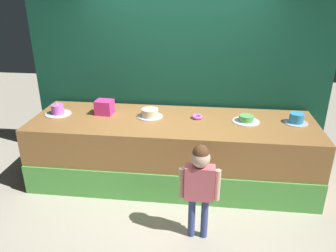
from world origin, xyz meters
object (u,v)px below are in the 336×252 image
object	(u,v)px
pink_box	(105,107)
cake_center_left	(150,113)
cake_center_right	(246,119)
cake_far_left	(58,110)
child_figure	(200,180)
donut	(197,117)
cake_far_right	(296,119)

from	to	relation	value
pink_box	cake_center_left	xyz separation A→B (m)	(0.62, -0.03, -0.05)
cake_center_right	pink_box	bearing A→B (deg)	178.15
cake_far_left	pink_box	bearing A→B (deg)	7.94
pink_box	child_figure	bearing A→B (deg)	-42.95
cake_center_left	pink_box	bearing A→B (deg)	177.01
cake_far_left	cake_center_left	world-z (taller)	cake_far_left
cake_center_right	child_figure	bearing A→B (deg)	-114.94
pink_box	cake_center_left	bearing A→B (deg)	-2.99
donut	cake_far_left	world-z (taller)	cake_far_left
cake_center_right	cake_far_right	world-z (taller)	cake_far_right
pink_box	donut	distance (m)	1.25
child_figure	cake_center_left	xyz separation A→B (m)	(-0.70, 1.20, 0.22)
cake_center_left	cake_center_right	bearing A→B (deg)	-1.28
donut	child_figure	bearing A→B (deg)	-86.34
child_figure	cake_center_right	xyz separation A→B (m)	(0.55, 1.17, 0.21)
child_figure	cake_center_right	distance (m)	1.31
donut	cake_center_left	world-z (taller)	cake_center_left
cake_far_left	cake_center_right	size ratio (longest dim) A/B	1.00
child_figure	cake_center_left	bearing A→B (deg)	120.29
cake_center_left	child_figure	bearing A→B (deg)	-59.71
donut	cake_center_left	bearing A→B (deg)	-178.42
cake_far_right	child_figure	bearing A→B (deg)	-134.19
pink_box	cake_far_left	distance (m)	0.63
cake_far_left	cake_far_right	world-z (taller)	cake_far_left
cake_center_left	cake_center_right	world-z (taller)	cake_center_left
child_figure	cake_far_left	world-z (taller)	child_figure
donut	cake_far_left	size ratio (longest dim) A/B	0.42
child_figure	pink_box	xyz separation A→B (m)	(-1.33, 1.23, 0.27)
cake_far_left	cake_far_right	bearing A→B (deg)	1.03
pink_box	cake_center_right	xyz separation A→B (m)	(1.87, -0.06, -0.06)
child_figure	cake_center_left	world-z (taller)	child_figure
donut	cake_center_right	distance (m)	0.63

